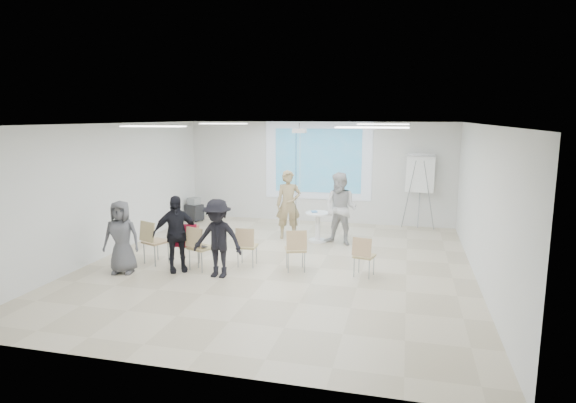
% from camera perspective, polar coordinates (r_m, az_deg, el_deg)
% --- Properties ---
extents(floor, '(8.00, 9.00, 0.10)m').
position_cam_1_polar(floor, '(10.46, -1.07, -7.78)').
color(floor, beige).
rests_on(floor, ground).
extents(ceiling, '(8.00, 9.00, 0.10)m').
position_cam_1_polar(ceiling, '(9.95, -1.13, 9.47)').
color(ceiling, white).
rests_on(ceiling, wall_back).
extents(wall_back, '(8.00, 0.10, 3.00)m').
position_cam_1_polar(wall_back, '(14.49, 3.59, 3.49)').
color(wall_back, silver).
rests_on(wall_back, floor).
extents(wall_left, '(0.10, 9.00, 3.00)m').
position_cam_1_polar(wall_left, '(11.80, -20.46, 1.37)').
color(wall_left, silver).
rests_on(wall_left, floor).
extents(wall_right, '(0.10, 9.00, 3.00)m').
position_cam_1_polar(wall_right, '(9.86, 22.27, -0.35)').
color(wall_right, silver).
rests_on(wall_right, floor).
extents(projection_halo, '(3.20, 0.01, 2.30)m').
position_cam_1_polar(projection_halo, '(14.39, 3.56, 4.84)').
color(projection_halo, silver).
rests_on(projection_halo, wall_back).
extents(projection_image, '(2.60, 0.01, 1.90)m').
position_cam_1_polar(projection_image, '(14.38, 3.55, 4.84)').
color(projection_image, teal).
rests_on(projection_image, wall_back).
extents(pedestal_table, '(0.82, 0.82, 0.78)m').
position_cam_1_polar(pedestal_table, '(12.25, 3.55, -2.79)').
color(pedestal_table, white).
rests_on(pedestal_table, floor).
extents(player_left, '(0.84, 0.67, 2.02)m').
position_cam_1_polar(player_left, '(12.48, 0.06, 0.17)').
color(player_left, tan).
rests_on(player_left, floor).
extents(player_right, '(1.15, 1.02, 1.99)m').
position_cam_1_polar(player_right, '(11.93, 6.27, -0.42)').
color(player_right, silver).
rests_on(player_right, floor).
extents(controller_left, '(0.06, 0.11, 0.04)m').
position_cam_1_polar(controller_left, '(12.63, 1.13, 1.76)').
color(controller_left, white).
rests_on(controller_left, player_left).
extents(controller_right, '(0.07, 0.12, 0.04)m').
position_cam_1_polar(controller_right, '(12.14, 5.62, 1.44)').
color(controller_right, white).
rests_on(controller_right, player_right).
extents(chair_far_left, '(0.59, 0.61, 0.96)m').
position_cam_1_polar(chair_far_left, '(10.75, -15.77, -4.25)').
color(chair_far_left, tan).
rests_on(chair_far_left, floor).
extents(chair_left_mid, '(0.57, 0.59, 0.93)m').
position_cam_1_polar(chair_left_mid, '(10.36, -11.58, -4.70)').
color(chair_left_mid, tan).
rests_on(chair_left_mid, floor).
extents(chair_left_inner, '(0.57, 0.59, 0.93)m').
position_cam_1_polar(chair_left_inner, '(10.10, -10.56, -5.05)').
color(chair_left_inner, tan).
rests_on(chair_left_inner, floor).
extents(chair_center, '(0.43, 0.46, 0.86)m').
position_cam_1_polar(chair_center, '(10.22, -4.97, -4.99)').
color(chair_center, tan).
rests_on(chair_center, floor).
extents(chair_right_inner, '(0.54, 0.56, 0.89)m').
position_cam_1_polar(chair_right_inner, '(9.87, 0.95, -5.38)').
color(chair_right_inner, tan).
rests_on(chair_right_inner, floor).
extents(chair_right_far, '(0.46, 0.49, 0.82)m').
position_cam_1_polar(chair_right_far, '(9.66, 8.91, -6.09)').
color(chair_right_far, tan).
rests_on(chair_right_far, floor).
extents(red_jacket, '(0.49, 0.27, 0.46)m').
position_cam_1_polar(red_jacket, '(10.21, -12.10, -3.96)').
color(red_jacket, '#A6142E').
rests_on(red_jacket, chair_left_mid).
extents(laptop, '(0.41, 0.35, 0.03)m').
position_cam_1_polar(laptop, '(10.19, -10.18, -5.21)').
color(laptop, black).
rests_on(laptop, chair_left_inner).
extents(audience_left, '(1.22, 1.13, 1.81)m').
position_cam_1_polar(audience_left, '(10.07, -13.18, -3.10)').
color(audience_left, black).
rests_on(audience_left, floor).
extents(audience_mid, '(1.18, 0.68, 1.78)m').
position_cam_1_polar(audience_mid, '(9.56, -8.35, -3.74)').
color(audience_mid, black).
rests_on(audience_mid, floor).
extents(audience_outer, '(0.91, 0.70, 1.67)m').
position_cam_1_polar(audience_outer, '(10.29, -19.17, -3.52)').
color(audience_outer, '#5A5A5F').
rests_on(audience_outer, floor).
extents(flipchart_easel, '(0.92, 0.70, 2.12)m').
position_cam_1_polar(flipchart_easel, '(13.94, 15.39, 3.16)').
color(flipchart_easel, gray).
rests_on(flipchart_easel, floor).
extents(av_cart, '(0.58, 0.52, 0.71)m').
position_cam_1_polar(av_cart, '(14.98, -11.05, -1.00)').
color(av_cart, black).
rests_on(av_cart, floor).
extents(ceiling_projector, '(0.30, 0.25, 3.00)m').
position_cam_1_polar(ceiling_projector, '(11.39, 1.34, 7.72)').
color(ceiling_projector, white).
rests_on(ceiling_projector, ceiling).
extents(fluor_panel_nw, '(1.20, 0.30, 0.02)m').
position_cam_1_polar(fluor_panel_nw, '(12.49, -7.69, 9.13)').
color(fluor_panel_nw, white).
rests_on(fluor_panel_nw, ceiling).
extents(fluor_panel_ne, '(1.20, 0.30, 0.02)m').
position_cam_1_polar(fluor_panel_ne, '(11.63, 11.20, 8.97)').
color(fluor_panel_ne, white).
rests_on(fluor_panel_ne, ceiling).
extents(fluor_panel_sw, '(1.20, 0.30, 0.02)m').
position_cam_1_polar(fluor_panel_sw, '(9.32, -15.71, 8.57)').
color(fluor_panel_sw, white).
rests_on(fluor_panel_sw, ceiling).
extents(fluor_panel_se, '(1.20, 0.30, 0.02)m').
position_cam_1_polar(fluor_panel_se, '(8.13, 9.92, 8.63)').
color(fluor_panel_se, white).
rests_on(fluor_panel_se, ceiling).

